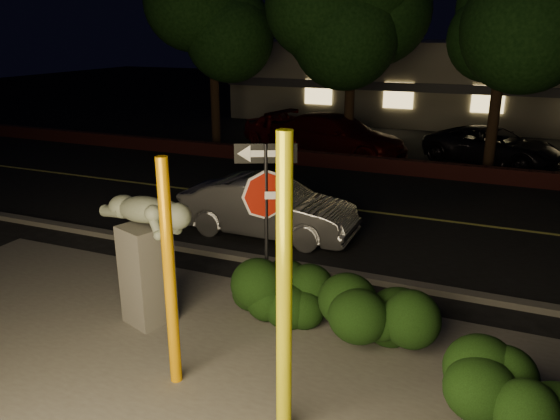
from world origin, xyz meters
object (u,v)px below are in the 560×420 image
object	(u,v)px
silver_sedan	(268,208)
parked_car_darkred	(337,136)
yellow_pole_left	(170,276)
parked_car_red	(285,131)
yellow_pole_right	(284,294)
signpost	(266,195)
sculpture	(146,244)
parked_car_dark	(493,146)

from	to	relation	value
silver_sedan	parked_car_darkred	distance (m)	8.63
yellow_pole_left	parked_car_red	world-z (taller)	yellow_pole_left
yellow_pole_right	signpost	distance (m)	2.92
silver_sedan	yellow_pole_right	bearing A→B (deg)	-154.02
parked_car_red	parked_car_darkred	bearing A→B (deg)	-79.31
parked_car_darkred	signpost	bearing A→B (deg)	-155.43
yellow_pole_left	parked_car_darkred	distance (m)	14.31
sculpture	silver_sedan	bearing A→B (deg)	107.78
yellow_pole_left	yellow_pole_right	xyz separation A→B (m)	(1.71, -0.32, 0.24)
yellow_pole_right	silver_sedan	size ratio (longest dim) A/B	0.89
signpost	parked_car_darkred	xyz separation A→B (m)	(-2.45, 11.88, -1.26)
signpost	parked_car_red	bearing A→B (deg)	86.51
parked_car_red	parked_car_dark	world-z (taller)	parked_car_red
yellow_pole_right	parked_car_darkred	size ratio (longest dim) A/B	0.66
sculpture	silver_sedan	size ratio (longest dim) A/B	0.55
yellow_pole_right	parked_car_darkred	xyz separation A→B (m)	(-3.81, 14.45, -1.01)
silver_sedan	signpost	bearing A→B (deg)	-155.95
sculpture	parked_car_darkred	size ratio (longest dim) A/B	0.41
yellow_pole_right	parked_car_dark	distance (m)	15.58
yellow_pole_left	parked_car_red	bearing A→B (deg)	106.78
parked_car_dark	yellow_pole_right	bearing A→B (deg)	-168.02
parked_car_darkred	sculpture	bearing A→B (deg)	-163.23
yellow_pole_left	parked_car_red	distance (m)	15.62
parked_car_darkred	parked_car_dark	size ratio (longest dim) A/B	1.16
silver_sedan	yellow_pole_left	bearing A→B (deg)	-168.30
yellow_pole_left	silver_sedan	distance (m)	5.74
yellow_pole_left	parked_car_red	size ratio (longest dim) A/B	0.77
signpost	parked_car_dark	distance (m)	13.29
yellow_pole_left	parked_car_darkred	size ratio (longest dim) A/B	0.57
signpost	parked_car_red	distance (m)	13.64
parked_car_darkred	parked_car_dark	xyz separation A→B (m)	(5.43, 1.00, -0.14)
sculpture	parked_car_red	distance (m)	14.14
yellow_pole_right	parked_car_red	bearing A→B (deg)	112.14
yellow_pole_right	yellow_pole_left	bearing A→B (deg)	169.23
silver_sedan	parked_car_red	bearing A→B (deg)	20.33
sculpture	parked_car_dark	xyz separation A→B (m)	(4.57, 13.94, -0.72)
signpost	sculpture	xyz separation A→B (m)	(-1.58, -1.06, -0.68)
yellow_pole_right	parked_car_dark	size ratio (longest dim) A/B	0.77
yellow_pole_right	parked_car_darkred	bearing A→B (deg)	104.77
yellow_pole_left	yellow_pole_right	bearing A→B (deg)	-10.77
yellow_pole_left	yellow_pole_right	distance (m)	1.75
sculpture	signpost	bearing A→B (deg)	53.32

